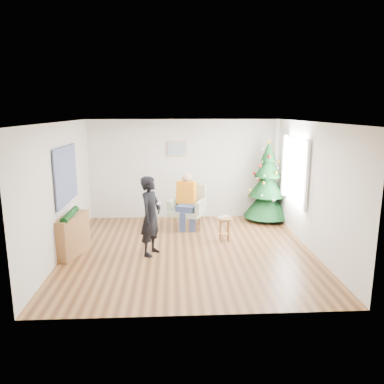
{
  "coord_description": "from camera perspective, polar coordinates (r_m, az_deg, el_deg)",
  "views": [
    {
      "loc": [
        -0.31,
        -7.26,
        2.82
      ],
      "look_at": [
        0.1,
        0.6,
        1.1
      ],
      "focal_mm": 35.0,
      "sensor_mm": 36.0,
      "label": 1
    }
  ],
  "objects": [
    {
      "name": "game_controller",
      "position": [
        7.3,
        -5.04,
        -1.71
      ],
      "size": [
        0.09,
        0.13,
        0.04
      ],
      "primitive_type": "cube",
      "rotation": [
        0.0,
        0.0,
        -0.41
      ],
      "color": "white",
      "rests_on": "standing_man"
    },
    {
      "name": "console",
      "position": [
        7.83,
        -17.89,
        -6.29
      ],
      "size": [
        0.53,
        1.04,
        0.8
      ],
      "primitive_type": "cube",
      "rotation": [
        0.0,
        0.0,
        -0.24
      ],
      "color": "brown",
      "rests_on": "floor"
    },
    {
      "name": "window_panel",
      "position": [
        8.81,
        15.46,
        3.27
      ],
      "size": [
        0.04,
        1.3,
        1.4
      ],
      "primitive_type": "cube",
      "color": "white",
      "rests_on": "wall_right"
    },
    {
      "name": "armchair",
      "position": [
        9.2,
        -0.65,
        -3.02
      ],
      "size": [
        0.99,
        0.97,
        1.03
      ],
      "rotation": [
        0.0,
        0.0,
        -0.39
      ],
      "color": "#9BA887",
      "rests_on": "floor"
    },
    {
      "name": "standing_man",
      "position": [
        7.4,
        -6.3,
        -3.65
      ],
      "size": [
        0.58,
        0.68,
        1.58
      ],
      "primitive_type": "imported",
      "rotation": [
        0.0,
        0.0,
        1.16
      ],
      "color": "black",
      "rests_on": "floor"
    },
    {
      "name": "garland",
      "position": [
        7.71,
        -18.1,
        -3.33
      ],
      "size": [
        0.14,
        0.9,
        0.14
      ],
      "primitive_type": "cylinder",
      "rotation": [
        1.57,
        0.0,
        0.0
      ],
      "color": "black",
      "rests_on": "console"
    },
    {
      "name": "curtains",
      "position": [
        8.8,
        15.28,
        3.27
      ],
      "size": [
        0.05,
        1.75,
        1.5
      ],
      "color": "white",
      "rests_on": "wall_right"
    },
    {
      "name": "wall_right",
      "position": [
        7.93,
        17.83,
        0.68
      ],
      "size": [
        0.0,
        5.0,
        5.0
      ],
      "primitive_type": "plane",
      "rotation": [
        1.57,
        0.0,
        -1.57
      ],
      "color": "silver",
      "rests_on": "floor"
    },
    {
      "name": "framed_picture",
      "position": [
        9.77,
        -2.35,
        6.62
      ],
      "size": [
        0.52,
        0.05,
        0.42
      ],
      "color": "tan",
      "rests_on": "wall_back"
    },
    {
      "name": "wall_left",
      "position": [
        7.73,
        -19.38,
        0.28
      ],
      "size": [
        0.0,
        5.0,
        5.0
      ],
      "primitive_type": "plane",
      "rotation": [
        1.57,
        0.0,
        1.57
      ],
      "color": "silver",
      "rests_on": "floor"
    },
    {
      "name": "wall_front",
      "position": [
        5.0,
        0.72,
        -5.35
      ],
      "size": [
        5.0,
        0.0,
        5.0
      ],
      "primitive_type": "plane",
      "rotation": [
        -1.57,
        0.0,
        0.0
      ],
      "color": "silver",
      "rests_on": "floor"
    },
    {
      "name": "ceiling",
      "position": [
        7.27,
        -0.55,
        10.6
      ],
      "size": [
        5.0,
        5.0,
        0.0
      ],
      "primitive_type": "plane",
      "rotation": [
        3.14,
        0.0,
        0.0
      ],
      "color": "white",
      "rests_on": "wall_back"
    },
    {
      "name": "wall_back",
      "position": [
        9.88,
        -1.16,
        3.48
      ],
      "size": [
        5.0,
        0.0,
        5.0
      ],
      "primitive_type": "plane",
      "rotation": [
        1.57,
        0.0,
        0.0
      ],
      "color": "silver",
      "rests_on": "floor"
    },
    {
      "name": "laptop",
      "position": [
        8.2,
        4.99,
        -3.85
      ],
      "size": [
        0.34,
        0.33,
        0.02
      ],
      "primitive_type": "imported",
      "rotation": [
        0.0,
        0.0,
        0.7
      ],
      "color": "silver",
      "rests_on": "stool"
    },
    {
      "name": "seated_person",
      "position": [
        9.07,
        -0.8,
        -1.19
      ],
      "size": [
        0.57,
        0.73,
        1.35
      ],
      "rotation": [
        0.0,
        0.0,
        -0.39
      ],
      "color": "navy",
      "rests_on": "armchair"
    },
    {
      "name": "christmas_tree",
      "position": [
        9.83,
        11.4,
        1.17
      ],
      "size": [
        1.18,
        1.18,
        2.13
      ],
      "rotation": [
        0.0,
        0.0,
        -0.18
      ],
      "color": "#3F2816",
      "rests_on": "floor"
    },
    {
      "name": "floor",
      "position": [
        7.79,
        -0.51,
        -8.89
      ],
      "size": [
        5.0,
        5.0,
        0.0
      ],
      "primitive_type": "plane",
      "color": "brown",
      "rests_on": "ground"
    },
    {
      "name": "stool",
      "position": [
        8.28,
        4.95,
        -5.65
      ],
      "size": [
        0.35,
        0.35,
        0.53
      ],
      "rotation": [
        0.0,
        0.0,
        0.35
      ],
      "color": "brown",
      "rests_on": "floor"
    },
    {
      "name": "tapestry",
      "position": [
        7.96,
        -18.64,
        2.5
      ],
      "size": [
        0.03,
        1.5,
        1.15
      ],
      "primitive_type": "cube",
      "color": "black",
      "rests_on": "wall_left"
    }
  ]
}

